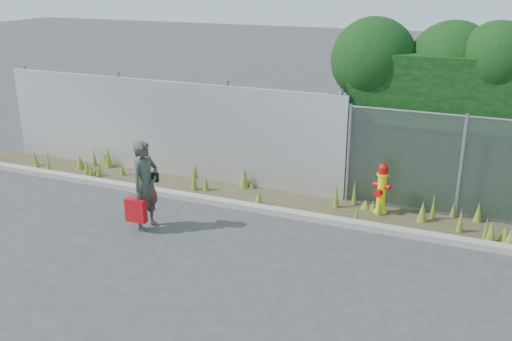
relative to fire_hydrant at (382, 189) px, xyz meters
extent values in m
plane|color=#39383B|center=(-1.82, -2.63, -0.51)|extent=(80.00, 80.00, 0.00)
cube|color=gray|center=(-1.82, -0.83, -0.45)|extent=(16.00, 0.22, 0.12)
cube|color=#3F3724|center=(-1.82, -0.23, -0.51)|extent=(16.00, 1.20, 0.01)
cone|color=#556A20|center=(-3.01, 0.23, -0.27)|extent=(0.22, 0.22, 0.48)
cone|color=#556A20|center=(-6.58, 0.22, -0.27)|extent=(0.20, 0.20, 0.49)
cone|color=#556A20|center=(-0.31, 0.08, -0.41)|extent=(0.20, 0.20, 0.20)
cone|color=#556A20|center=(0.00, -0.13, -0.34)|extent=(0.13, 0.13, 0.34)
cone|color=#556A20|center=(-0.16, 0.07, -0.41)|extent=(0.14, 0.14, 0.20)
cone|color=#556A20|center=(1.34, 0.33, -0.35)|extent=(0.11, 0.11, 0.32)
cone|color=#556A20|center=(-0.57, 0.20, -0.24)|extent=(0.11, 0.11, 0.54)
cone|color=#556A20|center=(-5.94, -0.13, -0.34)|extent=(0.13, 0.13, 0.34)
cone|color=#556A20|center=(0.81, -0.11, -0.31)|extent=(0.20, 0.20, 0.41)
cone|color=#556A20|center=(-6.69, -0.45, -0.32)|extent=(0.19, 0.19, 0.38)
cone|color=#556A20|center=(-7.14, -0.14, -0.34)|extent=(0.24, 0.24, 0.34)
cone|color=#556A20|center=(-7.63, -0.66, -0.24)|extent=(0.10, 0.10, 0.54)
cone|color=#556A20|center=(-2.33, -0.58, -0.34)|extent=(0.21, 0.21, 0.34)
cone|color=#556A20|center=(2.35, -0.57, -0.34)|extent=(0.22, 0.22, 0.35)
cone|color=#556A20|center=(-8.01, -0.64, -0.36)|extent=(0.17, 0.17, 0.30)
cone|color=#556A20|center=(0.99, 0.07, -0.24)|extent=(0.10, 0.10, 0.55)
cone|color=#556A20|center=(-3.70, -0.25, -0.32)|extent=(0.14, 0.14, 0.37)
cone|color=#556A20|center=(1.78, 0.28, -0.31)|extent=(0.17, 0.17, 0.40)
cone|color=#556A20|center=(-6.50, -0.56, -0.33)|extent=(0.15, 0.15, 0.36)
cone|color=#556A20|center=(2.26, -0.41, -0.36)|extent=(0.22, 0.22, 0.29)
cone|color=#556A20|center=(2.03, -0.54, -0.32)|extent=(0.22, 0.22, 0.39)
cone|color=#556A20|center=(1.94, -0.55, -0.27)|extent=(0.10, 0.10, 0.48)
cone|color=#556A20|center=(-4.28, 0.35, -0.26)|extent=(0.13, 0.13, 0.51)
cone|color=#556A20|center=(-6.76, 0.31, -0.37)|extent=(0.23, 0.23, 0.28)
cone|color=#556A20|center=(-6.40, -0.39, -0.35)|extent=(0.13, 0.13, 0.32)
cone|color=#556A20|center=(-2.83, 0.24, -0.42)|extent=(0.11, 0.11, 0.18)
cone|color=#556A20|center=(-3.95, -0.31, -0.24)|extent=(0.14, 0.14, 0.54)
cone|color=#556A20|center=(1.50, -0.32, -0.28)|extent=(0.13, 0.13, 0.47)
cone|color=#556A20|center=(-0.33, -0.60, -0.36)|extent=(0.11, 0.11, 0.30)
cone|color=#556A20|center=(-6.41, -0.40, -0.39)|extent=(0.15, 0.15, 0.24)
cone|color=#556A20|center=(-6.98, 0.19, -0.27)|extent=(0.11, 0.11, 0.48)
cone|color=#556A20|center=(-0.87, -0.07, -0.24)|extent=(0.13, 0.13, 0.53)
cone|color=#556A20|center=(-8.30, -0.38, -0.32)|extent=(0.15, 0.15, 0.39)
cone|color=#556A20|center=(-6.56, -0.32, -0.40)|extent=(0.09, 0.09, 0.22)
cube|color=silver|center=(-5.07, 0.37, 0.59)|extent=(8.50, 0.08, 2.20)
cylinder|color=gray|center=(-9.12, 0.49, 0.64)|extent=(0.10, 0.10, 2.30)
cylinder|color=gray|center=(-6.32, 0.49, 0.64)|extent=(0.10, 0.10, 2.30)
cylinder|color=gray|center=(-3.52, 0.49, 0.64)|extent=(0.10, 0.10, 2.30)
cylinder|color=gray|center=(-1.02, 0.49, 0.64)|extent=(0.10, 0.10, 2.30)
cylinder|color=gray|center=(-0.77, 0.37, 0.51)|extent=(0.07, 0.07, 2.05)
cylinder|color=gray|center=(1.38, 0.37, 0.51)|extent=(0.07, 0.07, 2.05)
sphere|color=black|center=(-0.57, 1.27, 2.28)|extent=(1.74, 1.74, 1.74)
sphere|color=black|center=(0.48, 1.22, 1.87)|extent=(1.26, 1.26, 1.26)
sphere|color=black|center=(0.93, 1.53, 2.23)|extent=(1.74, 1.74, 1.74)
sphere|color=black|center=(1.75, 1.23, 2.40)|extent=(1.48, 1.48, 1.48)
cylinder|color=#FDEA0D|center=(0.00, 0.01, -0.48)|extent=(0.26, 0.26, 0.06)
cylinder|color=#FDEA0D|center=(0.00, 0.01, -0.12)|extent=(0.17, 0.17, 0.79)
cylinder|color=#FDEA0D|center=(0.00, 0.01, 0.30)|extent=(0.22, 0.22, 0.05)
cylinder|color=#B20F0A|center=(0.00, 0.01, 0.36)|extent=(0.20, 0.20, 0.09)
sphere|color=#B20F0A|center=(0.00, 0.01, 0.43)|extent=(0.18, 0.18, 0.18)
cylinder|color=#B20F0A|center=(0.00, 0.01, 0.52)|extent=(0.05, 0.05, 0.05)
cylinder|color=#B20F0A|center=(-0.13, 0.01, 0.06)|extent=(0.09, 0.10, 0.10)
cylinder|color=#B20F0A|center=(0.13, 0.01, 0.06)|extent=(0.09, 0.10, 0.10)
cylinder|color=#B20F0A|center=(0.00, -0.12, -0.05)|extent=(0.14, 0.11, 0.14)
imported|color=#0F634C|center=(-3.83, -2.31, 0.33)|extent=(0.50, 0.67, 1.67)
cube|color=#9F0E09|center=(-3.93, -2.53, -0.10)|extent=(0.39, 0.14, 0.43)
cylinder|color=#9F0E09|center=(-3.93, -2.53, 0.19)|extent=(0.19, 0.02, 0.02)
cube|color=black|center=(-3.76, -2.19, 0.45)|extent=(0.22, 0.09, 0.16)
camera|label=1|loc=(1.73, -10.42, 3.98)|focal=40.00mm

